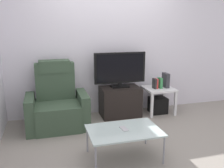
% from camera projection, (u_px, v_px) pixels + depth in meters
% --- Properties ---
extents(ground_plane, '(6.40, 6.40, 0.00)m').
position_uv_depth(ground_plane, '(127.00, 135.00, 3.78)').
color(ground_plane, gray).
extents(wall_back, '(6.40, 0.06, 2.60)m').
position_uv_depth(wall_back, '(108.00, 44.00, 4.53)').
color(wall_back, silver).
rests_on(wall_back, ground).
extents(tv_stand, '(0.72, 0.46, 0.54)m').
position_uv_depth(tv_stand, '(120.00, 101.00, 4.53)').
color(tv_stand, black).
rests_on(tv_stand, ground).
extents(television, '(0.95, 0.20, 0.63)m').
position_uv_depth(television, '(120.00, 69.00, 4.41)').
color(television, black).
rests_on(television, tv_stand).
extents(recliner_armchair, '(0.98, 0.78, 1.08)m').
position_uv_depth(recliner_armchair, '(57.00, 105.00, 4.04)').
color(recliner_armchair, '#384C38').
rests_on(recliner_armchair, ground).
extents(side_table, '(0.54, 0.54, 0.49)m').
position_uv_depth(side_table, '(158.00, 92.00, 4.66)').
color(side_table, white).
rests_on(side_table, ground).
extents(subwoofer_box, '(0.30, 0.30, 0.30)m').
position_uv_depth(subwoofer_box, '(158.00, 105.00, 4.72)').
color(subwoofer_box, black).
rests_on(subwoofer_box, ground).
extents(book_leftmost, '(0.04, 0.13, 0.19)m').
position_uv_depth(book_leftmost, '(154.00, 84.00, 4.57)').
color(book_leftmost, '#262626').
rests_on(book_leftmost, side_table).
extents(book_middle, '(0.03, 0.11, 0.18)m').
position_uv_depth(book_middle, '(156.00, 83.00, 4.58)').
color(book_middle, red).
rests_on(book_middle, side_table).
extents(book_rightmost, '(0.05, 0.13, 0.20)m').
position_uv_depth(book_rightmost, '(160.00, 83.00, 4.60)').
color(book_rightmost, '#388C4C').
rests_on(book_rightmost, side_table).
extents(game_console, '(0.07, 0.20, 0.27)m').
position_uv_depth(game_console, '(166.00, 80.00, 4.65)').
color(game_console, '#333338').
rests_on(game_console, side_table).
extents(coffee_table, '(0.90, 0.60, 0.38)m').
position_uv_depth(coffee_table, '(124.00, 132.00, 3.05)').
color(coffee_table, '#B2C6C1').
rests_on(coffee_table, ground).
extents(cell_phone, '(0.09, 0.16, 0.01)m').
position_uv_depth(cell_phone, '(124.00, 129.00, 3.07)').
color(cell_phone, '#B7B7BC').
rests_on(cell_phone, coffee_table).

